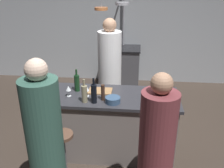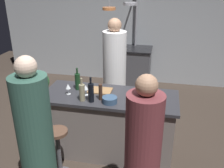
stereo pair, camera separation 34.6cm
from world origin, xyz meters
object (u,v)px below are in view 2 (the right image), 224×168
chef (114,77)px  wine_bottle_dark (91,92)px  guest_right (142,159)px  bar_stool_left (59,152)px  stove_range (133,67)px  wine_glass_near_left_guest (68,87)px  guest_left (36,142)px  wine_glass_near_right_guest (86,88)px  wine_bottle_red (78,81)px  mixing_bowl_blue (110,100)px  pepper_mill (101,92)px  mixing_bowl_ceramic (153,97)px  mixing_bowl_wooden (153,105)px  cutting_board (100,90)px  bar_stool_right (147,164)px  potted_plant (41,83)px  wine_bottle_white (82,92)px

chef → wine_bottle_dark: 1.10m
guest_right → bar_stool_left: 1.18m
stove_range → wine_glass_near_left_guest: size_ratio=6.10×
guest_left → wine_glass_near_right_guest: (0.23, 0.96, 0.21)m
wine_bottle_red → mixing_bowl_blue: wine_bottle_red is taller
pepper_mill → mixing_bowl_ceramic: size_ratio=1.10×
stove_range → wine_bottle_red: 2.46m
stove_range → mixing_bowl_wooden: (0.58, -2.65, 0.48)m
guest_right → pepper_mill: (-0.63, 0.86, 0.25)m
stove_range → chef: 1.65m
stove_range → wine_glass_near_left_guest: wine_glass_near_left_guest is taller
guest_right → cutting_board: size_ratio=5.06×
bar_stool_left → guest_left: 0.58m
cutting_board → guest_left: bearing=-109.1°
bar_stool_right → wine_glass_near_right_guest: wine_glass_near_right_guest is taller
pepper_mill → potted_plant: bearing=136.6°
stove_range → mixing_bowl_wooden: size_ratio=5.78×
chef → guest_left: (-0.44, -1.87, -0.03)m
wine_bottle_dark → mixing_bowl_wooden: bearing=1.6°
mixing_bowl_wooden → pepper_mill: bearing=174.9°
potted_plant → wine_bottle_white: bearing=-48.7°
guest_right → potted_plant: (-2.33, 2.48, -0.45)m
pepper_mill → mixing_bowl_blue: bearing=-24.9°
wine_bottle_white → mixing_bowl_ceramic: 0.91m
guest_right → bar_stool_left: bearing=159.7°
wine_glass_near_right_guest → mixing_bowl_ceramic: 0.89m
guest_left → wine_bottle_white: guest_left is taller
bar_stool_left → wine_bottle_dark: 0.83m
mixing_bowl_wooden → potted_plant: bearing=144.8°
wine_bottle_red → mixing_bowl_wooden: size_ratio=2.03×
mixing_bowl_blue → guest_left: bearing=-126.2°
guest_right → mixing_bowl_blue: 0.96m
wine_bottle_white → mixing_bowl_blue: wine_bottle_white is taller
pepper_mill → wine_bottle_red: 0.46m
guest_right → wine_bottle_white: bearing=137.1°
cutting_board → wine_glass_near_left_guest: bearing=-155.0°
potted_plant → bar_stool_right: bearing=-41.4°
stove_range → pepper_mill: pepper_mill is taller
stove_range → guest_left: 3.53m
stove_range → pepper_mill: size_ratio=4.24×
wine_glass_near_right_guest → mixing_bowl_ceramic: (0.88, 0.07, -0.08)m
bar_stool_right → mixing_bowl_ceramic: 0.84m
potted_plant → wine_glass_near_left_guest: (1.24, -1.55, 0.71)m
wine_bottle_red → wine_bottle_white: bearing=-62.2°
guest_left → bar_stool_right: bearing=19.4°
stove_range → wine_glass_near_right_guest: wine_glass_near_right_guest is taller
wine_glass_near_right_guest → guest_right: bearing=-48.1°
guest_left → mixing_bowl_wooden: 1.40m
bar_stool_left → mixing_bowl_ceramic: size_ratio=3.57×
potted_plant → mixing_bowl_blue: 2.57m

